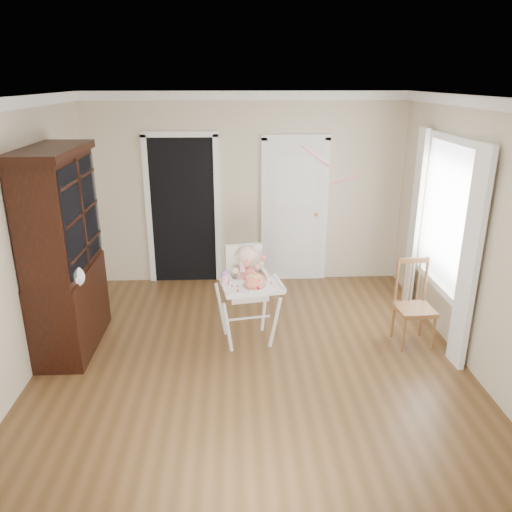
{
  "coord_description": "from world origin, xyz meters",
  "views": [
    {
      "loc": [
        -0.17,
        -4.5,
        2.86
      ],
      "look_at": [
        0.06,
        0.51,
        1.07
      ],
      "focal_mm": 35.0,
      "sensor_mm": 36.0,
      "label": 1
    }
  ],
  "objects_px": {
    "high_chair": "(247,284)",
    "dining_chair": "(414,306)",
    "cake": "(254,281)",
    "sippy_cup": "(225,278)",
    "china_cabinet": "(64,253)"
  },
  "relations": [
    {
      "from": "cake",
      "to": "china_cabinet",
      "type": "xyz_separation_m",
      "value": [
        -2.02,
        0.23,
        0.27
      ]
    },
    {
      "from": "high_chair",
      "to": "cake",
      "type": "xyz_separation_m",
      "value": [
        0.07,
        -0.25,
        0.14
      ]
    },
    {
      "from": "cake",
      "to": "sippy_cup",
      "type": "height_order",
      "value": "sippy_cup"
    },
    {
      "from": "china_cabinet",
      "to": "dining_chair",
      "type": "height_order",
      "value": "china_cabinet"
    },
    {
      "from": "sippy_cup",
      "to": "dining_chair",
      "type": "distance_m",
      "value": 2.15
    },
    {
      "from": "cake",
      "to": "dining_chair",
      "type": "distance_m",
      "value": 1.84
    },
    {
      "from": "high_chair",
      "to": "sippy_cup",
      "type": "distance_m",
      "value": 0.35
    },
    {
      "from": "cake",
      "to": "sippy_cup",
      "type": "bearing_deg",
      "value": 170.49
    },
    {
      "from": "high_chair",
      "to": "dining_chair",
      "type": "bearing_deg",
      "value": -13.92
    },
    {
      "from": "dining_chair",
      "to": "cake",
      "type": "bearing_deg",
      "value": -178.45
    },
    {
      "from": "high_chair",
      "to": "cake",
      "type": "bearing_deg",
      "value": -84.21
    },
    {
      "from": "high_chair",
      "to": "china_cabinet",
      "type": "bearing_deg",
      "value": 170.42
    },
    {
      "from": "sippy_cup",
      "to": "dining_chair",
      "type": "relative_size",
      "value": 0.19
    },
    {
      "from": "dining_chair",
      "to": "high_chair",
      "type": "bearing_deg",
      "value": 173.69
    },
    {
      "from": "sippy_cup",
      "to": "china_cabinet",
      "type": "relative_size",
      "value": 0.08
    }
  ]
}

